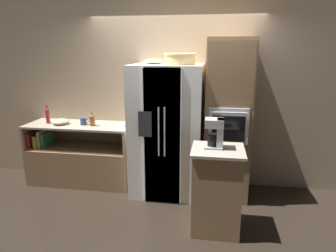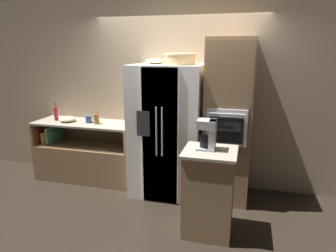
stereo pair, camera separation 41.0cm
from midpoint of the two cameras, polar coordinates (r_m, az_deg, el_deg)
name	(u,v)px [view 1 (the left image)]	position (r m, az deg, el deg)	size (l,w,h in m)	color
ground_plane	(171,191)	(4.52, -2.12, -12.32)	(20.00, 20.00, 0.00)	black
wall_back	(175,93)	(4.51, -1.20, 6.37)	(12.00, 0.06, 2.80)	tan
counter_left	(81,161)	(4.94, -18.55, -6.41)	(1.59, 0.59, 0.93)	#93704C
refrigerator	(167,131)	(4.21, -3.01, -0.93)	(0.98, 0.81, 1.84)	white
wall_oven	(227,120)	(4.13, 8.50, 1.10)	(0.61, 0.74, 2.18)	#93704C
island_counter	(216,190)	(3.46, 5.80, -12.05)	(0.57, 0.54, 0.98)	#93704C
wicker_basket	(180,58)	(3.98, -0.75, 12.75)	(0.42, 0.42, 0.15)	tan
fruit_bowl	(154,61)	(4.19, -5.61, 12.16)	(0.28, 0.28, 0.07)	beige
bottle_tall	(92,119)	(4.59, -16.76, 1.19)	(0.08, 0.08, 0.20)	brown
bottle_short	(48,115)	(4.98, -24.20, 1.84)	(0.06, 0.06, 0.28)	maroon
mug	(83,121)	(4.70, -18.24, 0.85)	(0.13, 0.09, 0.11)	#384C7A
mixing_bowl	(60,121)	(4.85, -22.11, 0.77)	(0.25, 0.25, 0.08)	beige
coffee_maker	(216,132)	(3.25, 5.61, -1.23)	(0.20, 0.18, 0.33)	#B2B2B7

